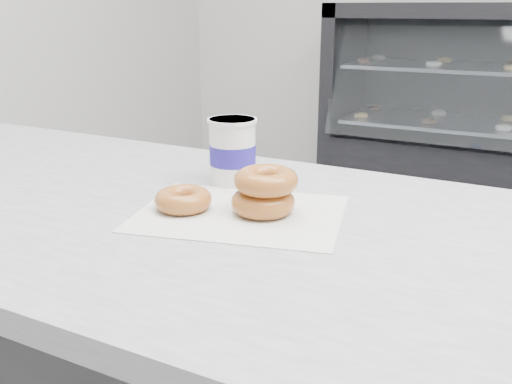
# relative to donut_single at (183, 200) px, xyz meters

# --- Properties ---
(wax_paper) EXTENTS (0.39, 0.33, 0.00)m
(wax_paper) POSITION_rel_donut_single_xyz_m (0.10, 0.03, -0.02)
(wax_paper) COLOR silver
(wax_paper) RESTS_ON counter
(donut_single) EXTENTS (0.12, 0.12, 0.03)m
(donut_single) POSITION_rel_donut_single_xyz_m (0.00, 0.00, 0.00)
(donut_single) COLOR #B46731
(donut_single) RESTS_ON wax_paper
(donut_stack) EXTENTS (0.15, 0.15, 0.08)m
(donut_stack) POSITION_rel_donut_single_xyz_m (0.13, 0.05, 0.02)
(donut_stack) COLOR #B46731
(donut_stack) RESTS_ON wax_paper
(coffee_cup) EXTENTS (0.10, 0.10, 0.13)m
(coffee_cup) POSITION_rel_donut_single_xyz_m (-0.00, 0.18, 0.05)
(coffee_cup) COLOR white
(coffee_cup) RESTS_ON counter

